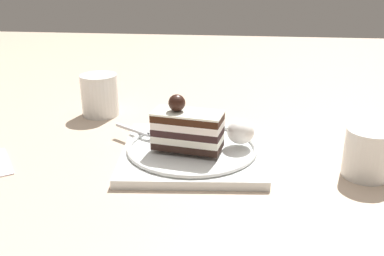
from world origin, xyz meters
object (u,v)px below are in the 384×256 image
object	(u,v)px
dessert_plate	(192,151)
fork	(143,133)
cake_slice	(187,129)
drink_glass_far	(367,155)
whipped_cream_dollop	(240,131)
drink_glass_near	(100,97)

from	to	relation	value
dessert_plate	fork	size ratio (longest dim) A/B	2.24
cake_slice	dessert_plate	bearing A→B (deg)	-121.01
dessert_plate	drink_glass_far	bearing A→B (deg)	172.09
whipped_cream_dollop	cake_slice	bearing A→B (deg)	18.35
dessert_plate	drink_glass_far	xyz separation A→B (m)	(-0.27, 0.04, 0.02)
whipped_cream_dollop	drink_glass_far	size ratio (longest dim) A/B	0.61
cake_slice	drink_glass_far	distance (m)	0.28
drink_glass_near	drink_glass_far	size ratio (longest dim) A/B	1.15
drink_glass_far	drink_glass_near	bearing A→B (deg)	-24.85
cake_slice	fork	size ratio (longest dim) A/B	1.07
drink_glass_near	drink_glass_far	distance (m)	0.53
dessert_plate	whipped_cream_dollop	size ratio (longest dim) A/B	5.39
cake_slice	drink_glass_near	xyz separation A→B (m)	(0.21, -0.20, -0.02)
cake_slice	drink_glass_near	bearing A→B (deg)	-43.47
fork	drink_glass_far	bearing A→B (deg)	168.56
fork	drink_glass_far	world-z (taller)	drink_glass_far
dessert_plate	whipped_cream_dollop	xyz separation A→B (m)	(-0.08, -0.02, 0.03)
whipped_cream_dollop	drink_glass_far	world-z (taller)	drink_glass_far
dessert_plate	drink_glass_near	bearing A→B (deg)	-40.94
whipped_cream_dollop	fork	xyz separation A→B (m)	(0.17, -0.02, -0.02)
drink_glass_near	drink_glass_far	world-z (taller)	drink_glass_near
drink_glass_near	cake_slice	bearing A→B (deg)	136.53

